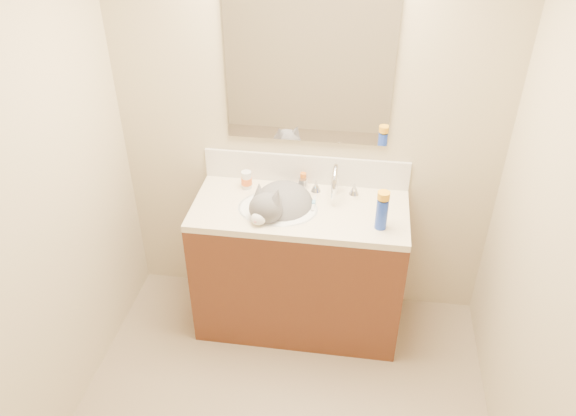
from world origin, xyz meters
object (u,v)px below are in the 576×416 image
(silver_jar, at_px, (303,183))
(amber_bottle, at_px, (303,180))
(basin, at_px, (278,218))
(cat, at_px, (280,207))
(pill_bottle, at_px, (247,180))
(spray_can, at_px, (382,214))
(faucet, at_px, (335,183))
(vanity_cabinet, at_px, (299,269))

(silver_jar, xyz_separation_m, amber_bottle, (-0.00, 0.02, 0.01))
(silver_jar, bearing_deg, basin, -115.65)
(silver_jar, bearing_deg, cat, -116.93)
(pill_bottle, xyz_separation_m, spray_can, (0.78, -0.29, 0.03))
(faucet, xyz_separation_m, silver_jar, (-0.19, 0.06, -0.05))
(faucet, bearing_deg, cat, -154.59)
(cat, xyz_separation_m, pill_bottle, (-0.22, 0.16, 0.06))
(faucet, height_order, spray_can, faucet)
(cat, bearing_deg, amber_bottle, 87.40)
(cat, bearing_deg, spray_can, 9.04)
(pill_bottle, height_order, spray_can, spray_can)
(vanity_cabinet, xyz_separation_m, basin, (-0.12, -0.03, 0.38))
(faucet, relative_size, cat, 0.53)
(basin, distance_m, faucet, 0.38)
(cat, bearing_deg, basin, -83.58)
(faucet, relative_size, pill_bottle, 2.64)
(faucet, bearing_deg, pill_bottle, 177.86)
(basin, relative_size, spray_can, 2.63)
(cat, relative_size, amber_bottle, 5.94)
(vanity_cabinet, distance_m, pill_bottle, 0.62)
(silver_jar, relative_size, spray_can, 0.37)
(amber_bottle, bearing_deg, basin, -113.82)
(amber_bottle, bearing_deg, faucet, -23.29)
(amber_bottle, bearing_deg, silver_jar, -88.33)
(faucet, distance_m, silver_jar, 0.21)
(basin, height_order, faucet, faucet)
(cat, distance_m, silver_jar, 0.23)
(basin, xyz_separation_m, faucet, (0.30, 0.17, 0.16))
(amber_bottle, bearing_deg, cat, -114.80)
(pill_bottle, relative_size, spray_can, 0.62)
(vanity_cabinet, bearing_deg, spray_can, -16.52)
(vanity_cabinet, relative_size, faucet, 4.29)
(silver_jar, bearing_deg, spray_can, -36.22)
(vanity_cabinet, distance_m, cat, 0.45)
(silver_jar, bearing_deg, faucet, -18.37)
(silver_jar, height_order, spray_can, spray_can)
(basin, height_order, silver_jar, silver_jar)
(faucet, distance_m, cat, 0.34)
(silver_jar, bearing_deg, pill_bottle, -172.30)
(amber_bottle, distance_m, spray_can, 0.57)
(faucet, bearing_deg, spray_can, -45.60)
(amber_bottle, xyz_separation_m, spray_can, (0.45, -0.35, 0.04))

